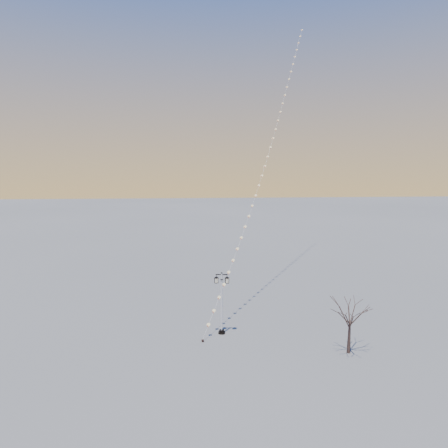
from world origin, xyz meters
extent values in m
plane|color=slate|center=(0.00, 0.00, 0.00)|extent=(300.00, 300.00, 0.00)
cylinder|color=black|center=(0.10, 3.42, 0.08)|extent=(0.53, 0.53, 0.15)
cylinder|color=black|center=(0.10, 3.42, 0.22)|extent=(0.38, 0.38, 0.13)
cylinder|color=white|center=(0.10, 3.42, 2.49)|extent=(0.12, 0.12, 4.42)
cylinder|color=black|center=(0.10, 3.42, 4.18)|extent=(0.19, 0.19, 0.06)
cube|color=black|center=(0.10, 3.42, 4.56)|extent=(0.89, 0.18, 0.06)
sphere|color=black|center=(0.10, 3.42, 4.67)|extent=(0.13, 0.13, 0.13)
pyramid|color=black|center=(-0.30, 3.48, 4.42)|extent=(0.41, 0.41, 0.13)
cube|color=beige|center=(-0.30, 3.48, 4.13)|extent=(0.24, 0.24, 0.32)
cube|color=black|center=(-0.30, 3.48, 3.95)|extent=(0.28, 0.28, 0.04)
pyramid|color=black|center=(0.49, 3.37, 4.42)|extent=(0.41, 0.41, 0.13)
cube|color=beige|center=(0.49, 3.37, 4.13)|extent=(0.24, 0.24, 0.32)
cube|color=black|center=(0.49, 3.37, 3.95)|extent=(0.28, 0.28, 0.04)
cone|color=#372620|center=(8.32, -0.54, 1.04)|extent=(0.25, 0.25, 2.09)
cylinder|color=black|center=(-1.40, 2.10, 0.09)|extent=(0.18, 0.18, 0.18)
cylinder|color=black|center=(-1.40, 2.10, 0.11)|extent=(0.03, 0.03, 0.22)
cone|color=red|center=(6.18, 16.84, 15.65)|extent=(0.07, 0.07, 0.25)
cylinder|color=white|center=(-1.40, 2.10, 0.53)|extent=(0.01, 0.01, 0.71)
camera|label=1|loc=(-2.41, -24.86, 12.19)|focal=31.73mm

